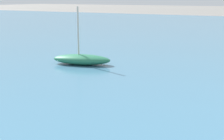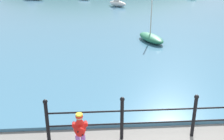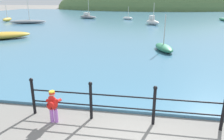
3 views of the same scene
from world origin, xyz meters
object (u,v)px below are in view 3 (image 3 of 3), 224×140
(boat_twin_mast, at_px, (28,21))
(boat_far_right, at_px, (224,19))
(boat_nearest_quay, at_px, (88,17))
(boat_white_sailboat, at_px, (7,19))
(boat_red_dinghy, at_px, (128,18))
(child_in_coat, at_px, (53,104))
(boat_far_left, at_px, (152,22))
(boat_green_fishing, at_px, (164,47))

(boat_twin_mast, relative_size, boat_far_right, 2.03)
(boat_nearest_quay, relative_size, boat_white_sailboat, 1.99)
(boat_nearest_quay, height_order, boat_red_dinghy, boat_nearest_quay)
(boat_nearest_quay, bearing_deg, child_in_coat, -76.18)
(boat_far_left, bearing_deg, boat_red_dinghy, 121.13)
(boat_red_dinghy, xyz_separation_m, boat_green_fishing, (4.59, -21.55, -0.01))
(boat_nearest_quay, height_order, boat_far_left, boat_nearest_quay)
(child_in_coat, bearing_deg, boat_twin_mast, 121.19)
(boat_red_dinghy, bearing_deg, boat_twin_mast, -149.21)
(boat_far_right, bearing_deg, boat_white_sailboat, -169.17)
(boat_white_sailboat, bearing_deg, boat_green_fishing, -35.33)
(child_in_coat, distance_m, boat_nearest_quay, 32.81)
(boat_far_left, distance_m, boat_white_sailboat, 21.76)
(child_in_coat, relative_size, boat_green_fishing, 0.39)
(boat_far_left, height_order, boat_far_right, boat_far_left)
(boat_far_left, distance_m, boat_twin_mast, 17.16)
(boat_red_dinghy, bearing_deg, child_in_coat, -88.36)
(boat_far_left, height_order, boat_twin_mast, boat_twin_mast)
(boat_red_dinghy, height_order, boat_far_right, boat_far_right)
(boat_twin_mast, xyz_separation_m, boat_white_sailboat, (-4.64, 2.19, 0.01))
(child_in_coat, distance_m, boat_far_right, 34.63)
(child_in_coat, bearing_deg, boat_red_dinghy, 91.64)
(boat_far_right, height_order, boat_green_fishing, boat_far_right)
(boat_nearest_quay, relative_size, boat_green_fishing, 1.83)
(boat_green_fishing, bearing_deg, boat_twin_mast, 142.37)
(child_in_coat, xyz_separation_m, boat_far_left, (3.04, 24.58, -0.11))
(boat_far_left, bearing_deg, boat_white_sailboat, 177.79)
(boat_green_fishing, bearing_deg, boat_red_dinghy, 102.03)
(boat_far_left, relative_size, boat_white_sailboat, 1.17)
(boat_far_left, xyz_separation_m, boat_red_dinghy, (-3.93, 6.50, -0.16))
(child_in_coat, relative_size, boat_twin_mast, 0.17)
(boat_red_dinghy, bearing_deg, boat_nearest_quay, 173.63)
(boat_red_dinghy, bearing_deg, boat_white_sailboat, -162.38)
(child_in_coat, relative_size, boat_red_dinghy, 0.48)
(boat_far_right, distance_m, boat_green_fishing, 24.41)
(boat_red_dinghy, height_order, boat_white_sailboat, boat_white_sailboat)
(child_in_coat, distance_m, boat_red_dinghy, 31.10)
(boat_nearest_quay, xyz_separation_m, boat_far_left, (10.88, -7.28, 0.06))
(boat_white_sailboat, distance_m, boat_far_right, 33.29)
(boat_twin_mast, height_order, boat_green_fishing, boat_twin_mast)
(boat_green_fishing, bearing_deg, boat_far_left, 92.54)
(boat_nearest_quay, bearing_deg, boat_green_fishing, -62.66)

